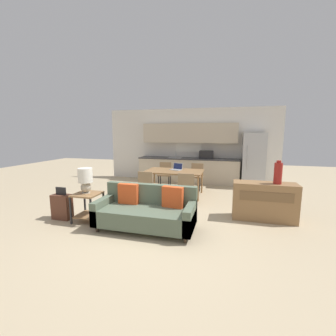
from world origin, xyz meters
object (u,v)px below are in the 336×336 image
dining_chair_far_right (196,175)px  couch (147,211)px  dining_table (174,172)px  suitcase (62,206)px  dining_chair_near_right (187,187)px  side_table (87,202)px  dining_chair_far_left (165,173)px  table_lamp (85,179)px  credenza (264,201)px  vase (278,173)px  refrigerator (253,160)px  laptop (177,168)px  dining_chair_near_left (147,184)px

dining_chair_far_right → couch: bearing=-92.0°
dining_table → suitcase: size_ratio=2.38×
dining_chair_near_right → suitcase: dining_chair_near_right is taller
side_table → suitcase: size_ratio=0.86×
suitcase → dining_chair_near_right: bearing=33.6°
side_table → dining_chair_far_left: (0.73, 3.25, 0.08)m
table_lamp → dining_chair_far_right: table_lamp is taller
credenza → dining_chair_far_right: dining_chair_far_right is taller
table_lamp → vase: (3.75, 0.97, 0.12)m
side_table → dining_chair_far_left: size_ratio=0.71×
refrigerator → couch: bearing=-118.8°
couch → laptop: size_ratio=4.77×
laptop → dining_chair_near_right: bearing=-44.4°
dining_chair_near_right → laptop: 1.15m
couch → table_lamp: bearing=179.5°
dining_chair_far_left → dining_chair_near_right: (1.05, -1.70, 0.00)m
side_table → suitcase: suitcase is taller
vase → suitcase: size_ratio=0.69×
table_lamp → dining_chair_near_left: 1.77m
credenza → dining_chair_near_right: 1.81m
credenza → side_table: bearing=-163.8°
credenza → suitcase: bearing=-165.7°
dining_chair_far_left → dining_chair_far_right: 1.06m
dining_chair_near_left → laptop: laptop is taller
vase → suitcase: 4.51m
couch → side_table: (-1.29, 0.00, 0.07)m
refrigerator → dining_chair_far_left: refrigerator is taller
table_lamp → dining_chair_near_right: table_lamp is taller
vase → dining_table: bearing=150.3°
couch → suitcase: bearing=-179.1°
dining_chair_far_right → suitcase: dining_chair_far_right is taller
credenza → dining_chair_near_left: size_ratio=1.51×
table_lamp → suitcase: 0.85m
refrigerator → suitcase: size_ratio=2.65×
refrigerator → laptop: size_ratio=4.70×
dining_chair_far_right → refrigerator: bearing=34.1°
side_table → dining_chair_far_right: size_ratio=0.71×
dining_chair_far_right → laptop: size_ratio=2.15×
dining_chair_far_right → suitcase: 4.05m
side_table → credenza: (3.51, 1.02, -0.00)m
suitcase → dining_table: bearing=52.4°
refrigerator → couch: size_ratio=0.99×
couch → vase: (2.44, 0.98, 0.68)m
refrigerator → vase: (0.15, -3.17, 0.10)m
dining_chair_far_left → suitcase: dining_chair_far_left is taller
vase → suitcase: (-4.33, -1.01, -0.74)m
table_lamp → dining_chair_far_left: bearing=76.9°
dining_table → side_table: bearing=-117.8°
couch → dining_chair_far_right: size_ratio=2.22×
vase → dining_chair_near_right: vase is taller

